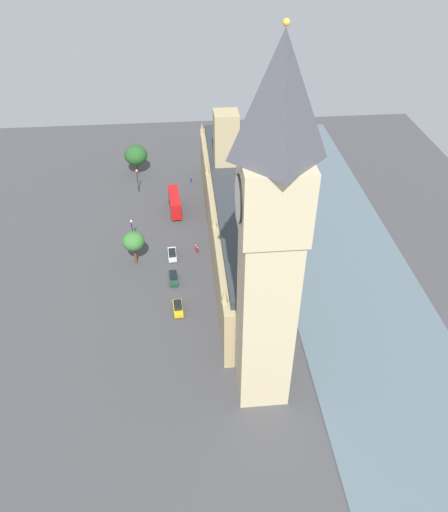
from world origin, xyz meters
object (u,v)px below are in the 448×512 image
pedestrian_midblock (191,180)px  car_yellow_cab_opposite_hall (178,308)px  clock_tower (270,244)px  street_lamp_leading (137,177)px  plane_tree_under_trees (136,155)px  plane_tree_kerbside (133,241)px  parliament_building (231,214)px  car_dark_green_near_tower (173,277)px  pedestrian_by_river_gate (196,248)px  street_lamp_slot_10 (132,226)px  double_decker_bus_far_end (175,202)px  pedestrian_trailing (197,250)px  car_white_corner (172,254)px

pedestrian_midblock → car_yellow_cab_opposite_hall: bearing=107.4°
clock_tower → street_lamp_leading: bearing=-70.8°
pedestrian_midblock → plane_tree_under_trees: bearing=0.2°
plane_tree_kerbside → parliament_building: bearing=-162.8°
car_dark_green_near_tower → pedestrian_by_river_gate: bearing=-122.2°
car_yellow_cab_opposite_hall → pedestrian_by_river_gate: car_yellow_cab_opposite_hall is taller
parliament_building → plane_tree_kerbside: (21.78, 6.76, -1.31)m
pedestrian_midblock → street_lamp_slot_10: size_ratio=0.29×
clock_tower → double_decker_bus_far_end: bearing=-76.4°
plane_tree_under_trees → car_yellow_cab_opposite_hall: bearing=100.3°
pedestrian_by_river_gate → street_lamp_leading: bearing=-93.6°
parliament_building → car_dark_green_near_tower: size_ratio=15.23×
pedestrian_trailing → car_white_corner: bearing=-27.7°
double_decker_bus_far_end → car_yellow_cab_opposite_hall: size_ratio=2.23×
parliament_building → street_lamp_slot_10: size_ratio=13.16×
car_white_corner → plane_tree_under_trees: bearing=100.6°
car_yellow_cab_opposite_hall → street_lamp_slot_10: (10.02, -24.94, 3.09)m
car_dark_green_near_tower → street_lamp_leading: (8.93, -37.86, 3.76)m
parliament_building → street_lamp_slot_10: bearing=-5.4°
parliament_building → street_lamp_leading: size_ratio=11.01×
pedestrian_midblock → street_lamp_slot_10: (14.65, 26.19, 3.25)m
pedestrian_by_river_gate → street_lamp_leading: size_ratio=0.25×
car_yellow_cab_opposite_hall → pedestrian_trailing: size_ratio=2.99×
car_dark_green_near_tower → plane_tree_kerbside: plane_tree_kerbside is taller
clock_tower → car_dark_green_near_tower: bearing=-63.6°
double_decker_bus_far_end → street_lamp_slot_10: size_ratio=1.89×
clock_tower → car_yellow_cab_opposite_hall: (13.59, -19.67, -29.09)m
street_lamp_slot_10 → clock_tower: bearing=117.9°
plane_tree_kerbside → plane_tree_under_trees: bearing=-88.0°
car_white_corner → car_dark_green_near_tower: size_ratio=1.00×
double_decker_bus_far_end → pedestrian_by_river_gate: (-4.54, 17.43, -1.88)m
pedestrian_midblock → plane_tree_kerbside: 38.00m
car_dark_green_near_tower → plane_tree_under_trees: plane_tree_under_trees is taller
street_lamp_leading → street_lamp_slot_10: 22.26m
car_yellow_cab_opposite_hall → street_lamp_slot_10: 27.06m
car_white_corner → pedestrian_by_river_gate: 5.78m
parliament_building → plane_tree_under_trees: (23.23, -34.53, -1.39)m
pedestrian_by_river_gate → pedestrian_midblock: bearing=-120.9°
street_lamp_leading → pedestrian_midblock: bearing=-164.7°
clock_tower → car_dark_green_near_tower: clock_tower is taller
clock_tower → parliament_building: bearing=-89.0°
street_lamp_leading → street_lamp_slot_10: size_ratio=1.20×
car_dark_green_near_tower → car_yellow_cab_opposite_hall: (-0.80, 9.33, 0.00)m
parliament_building → street_lamp_leading: (22.54, -24.40, -2.68)m
car_yellow_cab_opposite_hall → pedestrian_by_river_gate: size_ratio=2.87×
parliament_building → car_white_corner: bearing=21.2°
pedestrian_midblock → plane_tree_under_trees: 17.09m
car_white_corner → pedestrian_midblock: size_ratio=2.97×
clock_tower → double_decker_bus_far_end: (13.63, -56.48, -27.35)m
double_decker_bus_far_end → pedestrian_trailing: 18.80m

